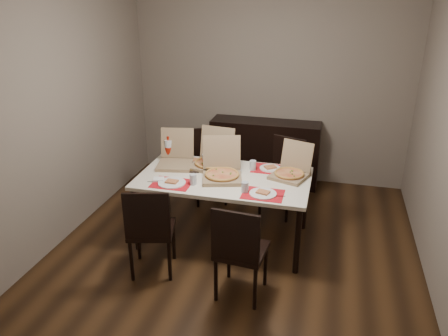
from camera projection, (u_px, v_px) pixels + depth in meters
The scene contains 20 objects.
ground at pixel (236, 248), 4.73m from camera, with size 3.80×4.00×0.02m, color #3C2412.
room_walls at pixel (247, 79), 4.45m from camera, with size 3.84×4.02×2.62m.
sideboard at pixel (265, 152), 6.15m from camera, with size 1.50×0.40×0.90m, color black.
dining_table at pixel (224, 182), 4.64m from camera, with size 1.80×1.00×0.75m.
chair_near_left at pixel (150, 228), 4.10m from camera, with size 0.51×0.51×0.93m.
chair_near_right at pixel (239, 249), 3.77m from camera, with size 0.45×0.45×0.93m.
chair_far_left at pixel (209, 162), 5.65m from camera, with size 0.55×0.55×0.93m.
chair_far_right at pixel (284, 172), 5.32m from camera, with size 0.53×0.53×0.93m.
setting_near_left at pixel (175, 182), 4.45m from camera, with size 0.51×0.30×0.11m.
setting_near_right at pixel (258, 192), 4.22m from camera, with size 0.43×0.30×0.11m.
setting_far_left at pixel (195, 160), 5.00m from camera, with size 0.44×0.30×0.11m.
setting_far_right at pixel (265, 167), 4.79m from camera, with size 0.48×0.30×0.11m.
napkin_loose at pixel (218, 180), 4.51m from camera, with size 0.12×0.11×0.02m, color white.
pizza_box_center at pixel (222, 172), 4.56m from camera, with size 0.50×0.53×0.40m.
pizza_box_right at pixel (291, 172), 4.59m from camera, with size 0.45×0.48×0.35m.
pizza_box_left at pixel (176, 160), 4.90m from camera, with size 0.44×0.48×0.38m.
pizza_box_extra at pixel (212, 161), 4.86m from camera, with size 0.45×0.49×0.40m.
faina_plate at pixel (195, 168), 4.81m from camera, with size 0.26×0.26×0.03m.
dip_bowl at pixel (237, 171), 4.72m from camera, with size 0.11×0.11×0.03m, color white.
soda_bottle at pixel (169, 150), 5.03m from camera, with size 0.09×0.09×0.28m.
Camera 1 is at (0.88, -3.94, 2.61)m, focal length 35.00 mm.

